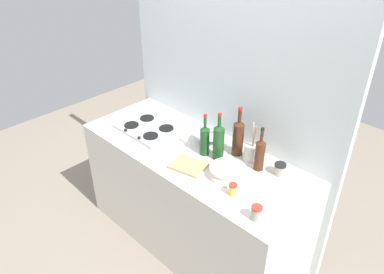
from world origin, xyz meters
TOP-DOWN VIEW (x-y plane):
  - ground_plane at (0.00, 0.00)m, footprint 6.00×6.00m
  - counter_block at (0.00, 0.00)m, footprint 1.80×0.70m
  - backsplash_panel at (0.00, 0.38)m, footprint 1.90×0.06m
  - stovetop_hob at (-0.46, -0.02)m, footprint 0.47×0.36m
  - plate_stack at (0.37, -0.05)m, footprint 0.25×0.25m
  - wine_bottle_leftmost at (0.25, 0.20)m, footprint 0.08×0.08m
  - wine_bottle_mid_left at (0.19, 0.06)m, footprint 0.08×0.08m
  - wine_bottle_mid_right at (0.09, 0.04)m, footprint 0.07×0.07m
  - wine_bottle_rightmost at (0.47, 0.16)m, footprint 0.07×0.07m
  - mixing_bowl at (0.00, 0.16)m, footprint 0.22×0.22m
  - utensil_crock at (0.36, 0.20)m, footprint 0.09×0.09m
  - condiment_jar_front at (0.60, 0.21)m, footprint 0.08×0.08m
  - condiment_jar_rear at (0.51, -0.17)m, footprint 0.05×0.05m
  - condiment_jar_spare at (0.74, -0.24)m, footprint 0.06×0.06m
  - cutting_board at (0.11, -0.15)m, footprint 0.27×0.23m

SIDE VIEW (x-z plane):
  - ground_plane at x=0.00m, z-range 0.00..0.00m
  - counter_block at x=0.00m, z-range 0.00..0.90m
  - cutting_board at x=0.11m, z-range 0.90..0.92m
  - stovetop_hob at x=-0.46m, z-range 0.89..0.93m
  - plate_stack at x=0.37m, z-range 0.90..0.97m
  - mixing_bowl at x=0.00m, z-range 0.90..0.97m
  - condiment_jar_rear at x=0.51m, z-range 0.90..0.98m
  - condiment_jar_front at x=0.60m, z-range 0.90..0.98m
  - condiment_jar_spare at x=0.74m, z-range 0.90..0.99m
  - utensil_crock at x=0.36m, z-range 0.82..1.12m
  - wine_bottle_mid_right at x=0.09m, z-range 0.86..1.18m
  - wine_bottle_rightmost at x=0.47m, z-range 0.86..1.18m
  - wine_bottle_mid_left at x=0.19m, z-range 0.86..1.22m
  - wine_bottle_leftmost at x=0.25m, z-range 0.86..1.23m
  - backsplash_panel at x=0.00m, z-range 0.00..2.15m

